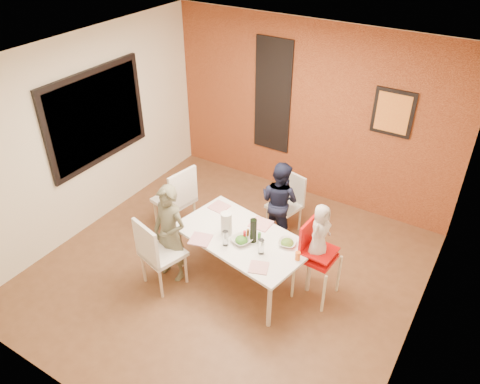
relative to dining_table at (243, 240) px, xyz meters
The scene contains 35 objects.
ground 0.65m from the dining_table, behind, with size 4.50×4.50×0.00m, color brown.
ceiling 2.10m from the dining_table, behind, with size 4.50×4.50×0.02m, color white.
wall_back 2.39m from the dining_table, 95.77° to the left, with size 4.50×0.02×2.70m, color #F3E8C9.
wall_front 2.37m from the dining_table, 95.80° to the right, with size 4.50×0.02×2.70m, color #F3E8C9.
wall_left 2.59m from the dining_table, behind, with size 0.02×4.50×2.70m, color #F3E8C9.
wall_right 2.15m from the dining_table, ahead, with size 0.02×4.50×2.70m, color #F3E8C9.
brick_accent_wall 2.37m from the dining_table, 95.82° to the left, with size 4.50×0.02×2.70m, color maroon.
picture_window_frame 2.63m from the dining_table, behind, with size 0.05×1.70×1.30m, color black.
picture_window_pane 2.62m from the dining_table, behind, with size 0.02×1.55×1.15m, color black.
glassblock_strip 2.53m from the dining_table, 110.45° to the left, with size 0.55×0.03×1.70m, color silver.
glassblock_surround 2.53m from the dining_table, 110.49° to the left, with size 0.60×0.03×1.76m, color black.
art_print_frame 2.63m from the dining_table, 66.31° to the left, with size 0.54×0.03×0.64m, color black.
art_print_canvas 2.62m from the dining_table, 66.17° to the left, with size 0.44×0.01×0.54m, color orange.
dining_table is the anchor object (origin of this frame).
chair_near 1.04m from the dining_table, 141.07° to the right, with size 0.56×0.56×0.98m.
chair_far 1.23m from the dining_table, 90.13° to the left, with size 0.48×0.48×0.86m.
chair_left 1.32m from the dining_table, 163.97° to the left, with size 0.55×0.55×1.03m.
high_chair 0.87m from the dining_table, 15.01° to the left, with size 0.46×0.46×1.03m.
child_near 0.88m from the dining_table, 152.58° to the right, with size 0.48×0.31×1.31m, color brown.
child_far 0.99m from the dining_table, 91.22° to the left, with size 0.57×0.45×1.18m, color black.
toddler 0.96m from the dining_table, 14.37° to the left, with size 0.34×0.22×0.69m, color beige.
plate_near_left 0.51m from the dining_table, 140.79° to the right, with size 0.24×0.24×0.01m, color silver.
plate_far_mid 0.33m from the dining_table, 77.94° to the left, with size 0.25×0.25×0.01m, color white.
plate_near_right 0.58m from the dining_table, 40.95° to the right, with size 0.21×0.21×0.01m, color white.
plate_far_left 0.68m from the dining_table, 148.56° to the left, with size 0.22×0.22×0.01m, color white.
salad_bowl_a 0.14m from the dining_table, 66.20° to the right, with size 0.23×0.23×0.06m, color silver.
salad_bowl_b 0.55m from the dining_table, 14.96° to the left, with size 0.21×0.21×0.05m, color white.
wine_bottle 0.26m from the dining_table, ahead, with size 0.08×0.08×0.31m, color black.
wine_glass_a 0.30m from the dining_table, 109.86° to the right, with size 0.07×0.07×0.20m, color silver.
wine_glass_b 0.40m from the dining_table, 24.45° to the right, with size 0.07×0.07×0.19m, color white.
paper_towel_roll 0.29m from the dining_table, 162.98° to the right, with size 0.13×0.13×0.30m, color silver.
condiment_red 0.15m from the dining_table, 42.67° to the right, with size 0.03×0.03×0.14m, color red.
condiment_green 0.27m from the dining_table, ahead, with size 0.04×0.04×0.15m, color #327627.
condiment_brown 0.14m from the dining_table, ahead, with size 0.03×0.03×0.13m, color brown.
sippy_cup 0.74m from the dining_table, ahead, with size 0.06×0.06×0.10m, color orange.
Camera 1 is at (2.49, -3.73, 4.17)m, focal length 35.00 mm.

